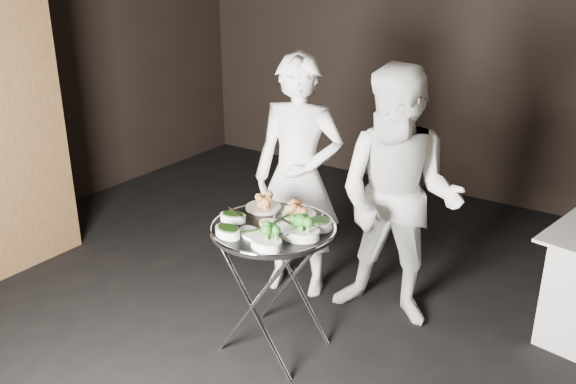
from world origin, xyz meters
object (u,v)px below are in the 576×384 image
Objects in this scene: serving_tray at (273,228)px; waiter_left at (298,178)px; tray_stand at (273,283)px; waiter_right at (398,200)px.

serving_tray is 0.43× the size of waiter_left.
waiter_right reaches higher than tray_stand.
serving_tray is at bearing -90.00° from tray_stand.
waiter_right is at bearing -13.92° from waiter_left.
waiter_left is (-0.27, 0.67, 0.04)m from serving_tray.
waiter_right is (0.43, 0.70, 0.03)m from serving_tray.
waiter_right is (0.43, 0.70, 0.38)m from tray_stand.
waiter_right reaches higher than serving_tray.
waiter_left reaches higher than waiter_right.
tray_stand is 0.82m from waiter_left.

